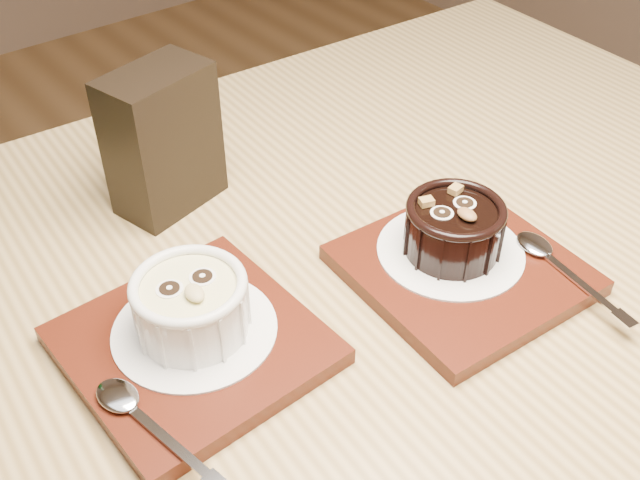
# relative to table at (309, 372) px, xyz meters

# --- Properties ---
(table) EXTENTS (1.25, 0.88, 0.75)m
(table) POSITION_rel_table_xyz_m (0.00, 0.00, 0.00)
(table) COLOR olive
(table) RESTS_ON ground
(tray_left) EXTENTS (0.18, 0.18, 0.01)m
(tray_left) POSITION_rel_table_xyz_m (-0.10, 0.01, 0.10)
(tray_left) COLOR #4C190C
(tray_left) RESTS_ON table
(doily_left) EXTENTS (0.13, 0.13, 0.00)m
(doily_left) POSITION_rel_table_xyz_m (-0.10, 0.02, 0.11)
(doily_left) COLOR white
(doily_left) RESTS_ON tray_left
(ramekin_white) EXTENTS (0.09, 0.09, 0.05)m
(ramekin_white) POSITION_rel_table_xyz_m (-0.10, 0.02, 0.14)
(ramekin_white) COLOR white
(ramekin_white) RESTS_ON doily_left
(spoon_left) EXTENTS (0.05, 0.14, 0.01)m
(spoon_left) POSITION_rel_table_xyz_m (-0.17, -0.04, 0.11)
(spoon_left) COLOR silver
(spoon_left) RESTS_ON tray_left
(tray_right) EXTENTS (0.19, 0.19, 0.01)m
(tray_right) POSITION_rel_table_xyz_m (0.13, -0.06, 0.10)
(tray_right) COLOR #4C190C
(tray_right) RESTS_ON table
(doily_right) EXTENTS (0.13, 0.13, 0.00)m
(doily_right) POSITION_rel_table_xyz_m (0.13, -0.04, 0.11)
(doily_right) COLOR white
(doily_right) RESTS_ON tray_right
(ramekin_dark) EXTENTS (0.09, 0.09, 0.05)m
(ramekin_dark) POSITION_rel_table_xyz_m (0.13, -0.04, 0.13)
(ramekin_dark) COLOR black
(ramekin_dark) RESTS_ON doily_right
(spoon_right) EXTENTS (0.05, 0.14, 0.01)m
(spoon_right) POSITION_rel_table_xyz_m (0.19, -0.12, 0.11)
(spoon_right) COLOR silver
(spoon_right) RESTS_ON tray_right
(condiment_stand) EXTENTS (0.11, 0.08, 0.14)m
(condiment_stand) POSITION_rel_table_xyz_m (-0.02, 0.20, 0.16)
(condiment_stand) COLOR black
(condiment_stand) RESTS_ON table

